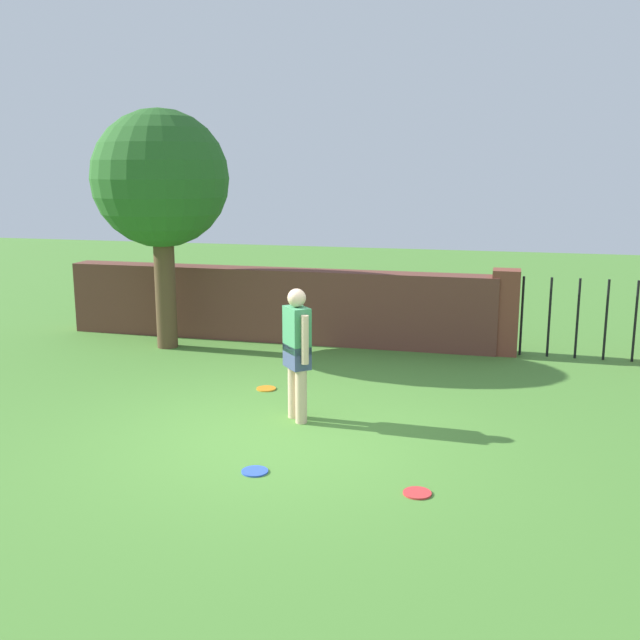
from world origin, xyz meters
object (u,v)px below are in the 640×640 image
object	(u,v)px
person	(297,348)
frisbee_blue	(255,471)
tree	(161,181)
frisbee_orange	(266,389)
frisbee_red	(417,493)

from	to	relation	value
person	frisbee_blue	distance (m)	1.84
person	frisbee_blue	size ratio (longest dim) A/B	6.00
person	tree	bearing A→B (deg)	6.01
tree	person	world-z (taller)	tree
person	frisbee_blue	xyz separation A→B (m)	(0.02, -1.62, -0.89)
frisbee_orange	tree	bearing A→B (deg)	141.64
person	frisbee_blue	world-z (taller)	person
person	frisbee_red	size ratio (longest dim) A/B	6.00
person	frisbee_orange	world-z (taller)	person
tree	frisbee_red	xyz separation A→B (m)	(4.86, -4.72, -2.79)
person	frisbee_orange	bearing A→B (deg)	-5.57
frisbee_red	frisbee_orange	bearing A→B (deg)	130.98
person	frisbee_blue	bearing A→B (deg)	140.06
frisbee_red	frisbee_orange	world-z (taller)	same
frisbee_red	frisbee_blue	distance (m)	1.66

